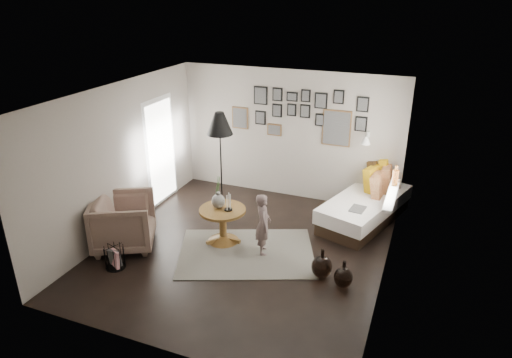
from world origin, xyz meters
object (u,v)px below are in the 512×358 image
at_px(daybed, 366,202).
at_px(armchair, 124,222).
at_px(magazine_basket, 115,257).
at_px(pedestal_table, 223,226).
at_px(floor_lamp, 220,127).
at_px(child, 263,224).
at_px(demijohn_small, 343,277).
at_px(demijohn_large, 322,267).
at_px(vase, 218,198).

distance_m(daybed, armchair, 4.34).
xyz_separation_m(daybed, magazine_basket, (-3.33, -3.07, -0.15)).
distance_m(pedestal_table, daybed, 2.74).
xyz_separation_m(armchair, floor_lamp, (1.01, 1.63, 1.28)).
relative_size(magazine_basket, child, 0.36).
xyz_separation_m(floor_lamp, demijohn_small, (2.61, -1.42, -1.57)).
relative_size(daybed, demijohn_large, 4.93).
xyz_separation_m(daybed, demijohn_large, (-0.30, -2.14, -0.15)).
bearing_deg(demijohn_large, vase, 167.40).
bearing_deg(demijohn_large, floor_lamp, 150.09).
xyz_separation_m(vase, magazine_basket, (-1.14, -1.35, -0.60)).
xyz_separation_m(pedestal_table, child, (0.76, -0.08, 0.24)).
distance_m(pedestal_table, vase, 0.51).
bearing_deg(demijohn_small, floor_lamp, 151.45).
height_order(armchair, demijohn_small, armchair).
bearing_deg(magazine_basket, demijohn_small, 13.42).
bearing_deg(vase, armchair, -151.34).
bearing_deg(demijohn_large, child, 163.06).
distance_m(floor_lamp, demijohn_small, 3.36).
bearing_deg(floor_lamp, vase, -67.44).
relative_size(armchair, magazine_basket, 2.63).
bearing_deg(demijohn_large, armchair, -174.27).
xyz_separation_m(pedestal_table, magazine_basket, (-1.22, -1.33, -0.10)).
distance_m(daybed, child, 2.27).
bearing_deg(floor_lamp, armchair, -121.86).
relative_size(pedestal_table, floor_lamp, 0.39).
bearing_deg(pedestal_table, floor_lamp, 116.35).
distance_m(vase, daybed, 2.82).
distance_m(vase, magazine_basket, 1.87).
xyz_separation_m(pedestal_table, demijohn_large, (1.82, -0.40, -0.10)).
height_order(magazine_basket, child, child).
bearing_deg(armchair, pedestal_table, -91.49).
xyz_separation_m(demijohn_large, child, (-1.06, 0.32, 0.34)).
distance_m(daybed, floor_lamp, 3.03).
bearing_deg(child, magazine_basket, 98.54).
xyz_separation_m(daybed, armchair, (-3.57, -2.47, 0.11)).
bearing_deg(demijohn_small, demijohn_large, 161.08).
height_order(vase, child, vase).
bearing_deg(vase, pedestal_table, -14.04).
relative_size(armchair, child, 0.93).
relative_size(daybed, demijohn_small, 5.42).
bearing_deg(magazine_basket, armchair, 111.91).
bearing_deg(demijohn_small, vase, 166.39).
height_order(vase, demijohn_large, vase).
height_order(pedestal_table, demijohn_large, pedestal_table).
bearing_deg(floor_lamp, child, -39.11).
relative_size(vase, demijohn_large, 1.19).
relative_size(vase, magazine_basket, 1.50).
relative_size(magazine_basket, demijohn_large, 0.79).
relative_size(magazine_basket, demijohn_small, 0.87).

